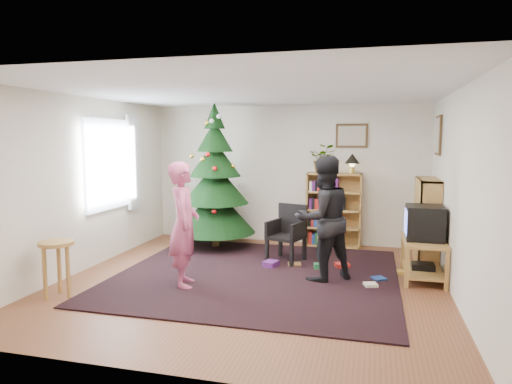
% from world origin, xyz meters
% --- Properties ---
extents(floor, '(5.00, 5.00, 0.00)m').
position_xyz_m(floor, '(0.00, 0.00, 0.00)').
color(floor, brown).
rests_on(floor, ground).
extents(ceiling, '(5.00, 5.00, 0.00)m').
position_xyz_m(ceiling, '(0.00, 0.00, 2.50)').
color(ceiling, white).
rests_on(ceiling, wall_back).
extents(wall_back, '(5.00, 0.02, 2.50)m').
position_xyz_m(wall_back, '(0.00, 2.50, 1.25)').
color(wall_back, silver).
rests_on(wall_back, floor).
extents(wall_front, '(5.00, 0.02, 2.50)m').
position_xyz_m(wall_front, '(0.00, -2.50, 1.25)').
color(wall_front, silver).
rests_on(wall_front, floor).
extents(wall_left, '(0.02, 5.00, 2.50)m').
position_xyz_m(wall_left, '(-2.50, 0.00, 1.25)').
color(wall_left, silver).
rests_on(wall_left, floor).
extents(wall_right, '(0.02, 5.00, 2.50)m').
position_xyz_m(wall_right, '(2.50, 0.00, 1.25)').
color(wall_right, silver).
rests_on(wall_right, floor).
extents(rug, '(3.80, 3.60, 0.02)m').
position_xyz_m(rug, '(0.00, 0.30, 0.01)').
color(rug, black).
rests_on(rug, floor).
extents(window_pane, '(0.04, 1.20, 1.40)m').
position_xyz_m(window_pane, '(-2.47, 0.60, 1.50)').
color(window_pane, silver).
rests_on(window_pane, wall_left).
extents(curtain, '(0.06, 0.35, 1.60)m').
position_xyz_m(curtain, '(-2.43, 1.30, 1.50)').
color(curtain, silver).
rests_on(curtain, wall_left).
extents(picture_back, '(0.55, 0.03, 0.42)m').
position_xyz_m(picture_back, '(1.15, 2.48, 1.95)').
color(picture_back, '#4C3319').
rests_on(picture_back, wall_back).
extents(picture_right, '(0.03, 0.50, 0.60)m').
position_xyz_m(picture_right, '(2.48, 1.75, 1.95)').
color(picture_right, '#4C3319').
rests_on(picture_right, wall_right).
extents(christmas_tree, '(1.39, 1.39, 2.52)m').
position_xyz_m(christmas_tree, '(-1.12, 1.73, 1.05)').
color(christmas_tree, '#3F2816').
rests_on(christmas_tree, rug).
extents(bookshelf_back, '(0.95, 0.30, 1.30)m').
position_xyz_m(bookshelf_back, '(0.87, 2.34, 0.66)').
color(bookshelf_back, '#A3743A').
rests_on(bookshelf_back, floor).
extents(bookshelf_right, '(0.30, 0.95, 1.30)m').
position_xyz_m(bookshelf_right, '(2.34, 1.57, 0.66)').
color(bookshelf_right, '#A3743A').
rests_on(bookshelf_right, floor).
extents(tv_stand, '(0.54, 0.97, 0.55)m').
position_xyz_m(tv_stand, '(2.22, 0.71, 0.33)').
color(tv_stand, '#A3743A').
rests_on(tv_stand, floor).
extents(crt_tv, '(0.48, 0.52, 0.46)m').
position_xyz_m(crt_tv, '(2.22, 0.71, 0.78)').
color(crt_tv, black).
rests_on(crt_tv, tv_stand).
extents(armchair, '(0.61, 0.62, 0.89)m').
position_xyz_m(armchair, '(0.26, 1.16, 0.47)').
color(armchair, black).
rests_on(armchair, rug).
extents(stool, '(0.41, 0.41, 0.68)m').
position_xyz_m(stool, '(-2.11, -1.14, 0.53)').
color(stool, '#A3743A').
rests_on(stool, floor).
extents(person_standing, '(0.57, 0.69, 1.61)m').
position_xyz_m(person_standing, '(-0.79, -0.37, 0.81)').
color(person_standing, '#B4486F').
rests_on(person_standing, rug).
extents(person_by_chair, '(1.03, 1.00, 1.68)m').
position_xyz_m(person_by_chair, '(0.90, 0.33, 0.84)').
color(person_by_chair, black).
rests_on(person_by_chair, rug).
extents(potted_plant, '(0.46, 0.40, 0.50)m').
position_xyz_m(potted_plant, '(0.67, 2.34, 1.55)').
color(potted_plant, gray).
rests_on(potted_plant, bookshelf_back).
extents(table_lamp, '(0.26, 0.26, 0.35)m').
position_xyz_m(table_lamp, '(1.17, 2.34, 1.53)').
color(table_lamp, '#A57F33').
rests_on(table_lamp, bookshelf_back).
extents(floor_clutter, '(2.07, 1.00, 0.08)m').
position_xyz_m(floor_clutter, '(1.09, 0.70, 0.04)').
color(floor_clutter, '#A51E19').
rests_on(floor_clutter, rug).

